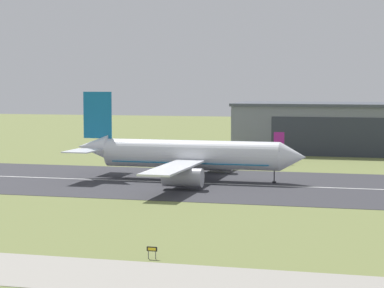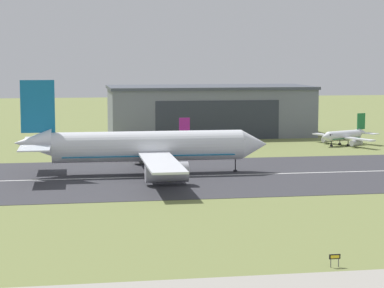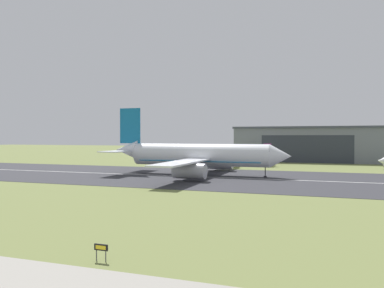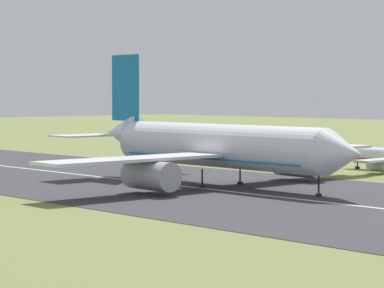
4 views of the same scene
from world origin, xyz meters
name	(u,v)px [view 4 (image 4 of 4)]	position (x,y,z in m)	size (l,w,h in m)	color
runway_strip	(183,186)	(0.00, 112.80, 0.03)	(492.30, 50.81, 0.06)	#333338
runway_centreline	(183,186)	(0.00, 112.80, 0.07)	(443.07, 0.70, 0.01)	silver
airplane_landing	(218,147)	(2.91, 117.14, 5.69)	(53.15, 61.30, 19.85)	silver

